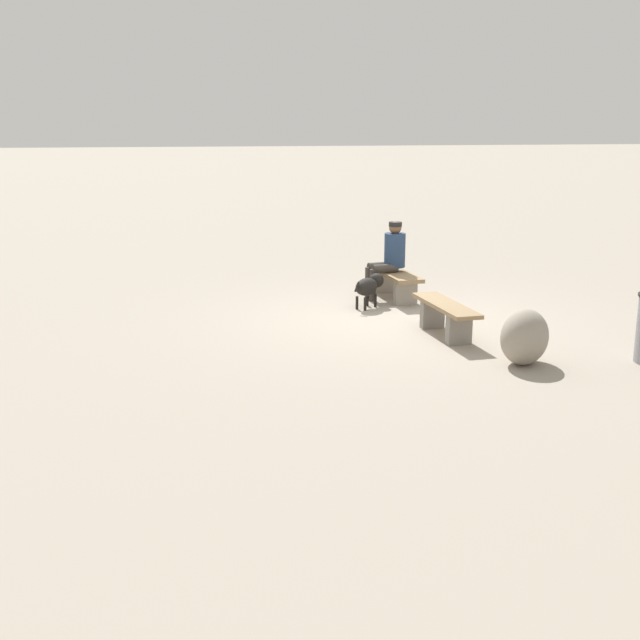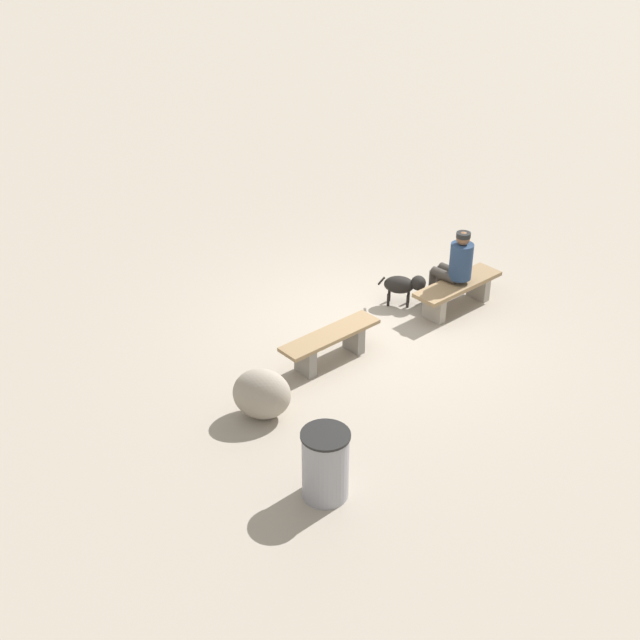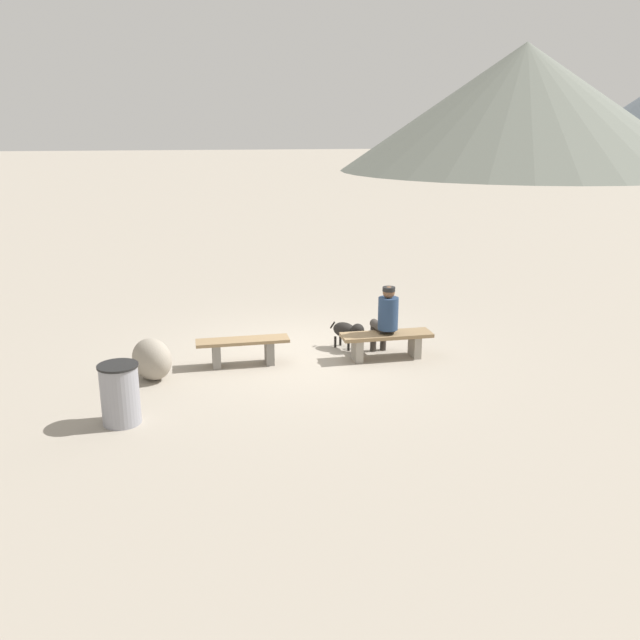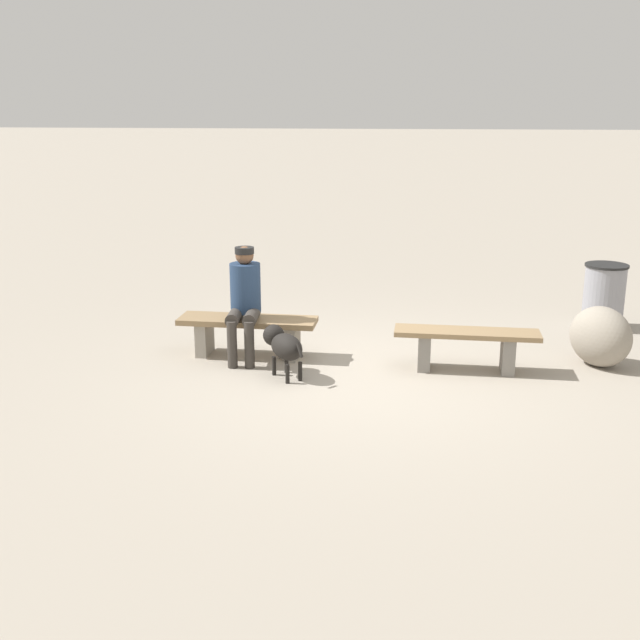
# 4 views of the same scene
# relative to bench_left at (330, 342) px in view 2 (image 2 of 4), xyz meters

# --- Properties ---
(ground) EXTENTS (210.00, 210.00, 0.06)m
(ground) POSITION_rel_bench_left_xyz_m (1.11, 0.32, -0.34)
(ground) COLOR #9E9384
(bench_left) EXTENTS (1.56, 0.40, 0.45)m
(bench_left) POSITION_rel_bench_left_xyz_m (0.00, 0.00, 0.00)
(bench_left) COLOR gray
(bench_left) RESTS_ON ground
(bench_right) EXTENTS (1.58, 0.46, 0.45)m
(bench_right) POSITION_rel_bench_left_xyz_m (2.46, -0.13, 0.01)
(bench_right) COLOR gray
(bench_right) RESTS_ON ground
(seated_person) EXTENTS (0.38, 0.66, 1.28)m
(seated_person) POSITION_rel_bench_left_xyz_m (2.47, -0.05, 0.43)
(seated_person) COLOR navy
(seated_person) RESTS_ON ground
(dog) EXTENTS (0.56, 0.61, 0.51)m
(dog) POSITION_rel_bench_left_xyz_m (1.92, 0.48, 0.04)
(dog) COLOR black
(dog) RESTS_ON ground
(trash_bin) EXTENTS (0.54, 0.54, 0.84)m
(trash_bin) POSITION_rel_bench_left_xyz_m (-1.80, -1.99, 0.12)
(trash_bin) COLOR gray
(trash_bin) RESTS_ON ground
(boulder) EXTENTS (0.88, 0.91, 0.67)m
(boulder) POSITION_rel_bench_left_xyz_m (-1.47, -0.40, 0.03)
(boulder) COLOR gray
(boulder) RESTS_ON ground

